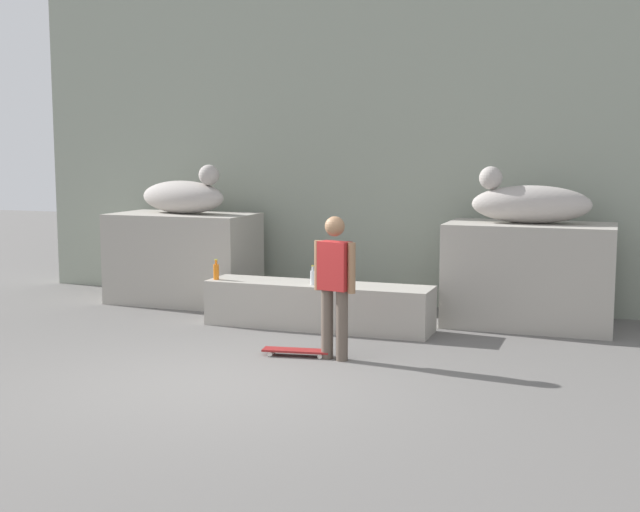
% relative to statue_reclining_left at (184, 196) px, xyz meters
% --- Properties ---
extents(ground_plane, '(40.00, 40.00, 0.00)m').
position_rel_statue_reclining_left_xyz_m(ground_plane, '(2.65, -3.93, -1.71)').
color(ground_plane, '#605E5B').
extents(facade_wall, '(11.56, 0.60, 5.79)m').
position_rel_statue_reclining_left_xyz_m(facade_wall, '(2.65, 1.23, 1.19)').
color(facade_wall, gray).
rests_on(facade_wall, ground_plane).
extents(pedestal_left, '(2.25, 1.24, 1.42)m').
position_rel_statue_reclining_left_xyz_m(pedestal_left, '(-0.04, 0.01, -1.00)').
color(pedestal_left, '#A39E93').
rests_on(pedestal_left, ground_plane).
extents(pedestal_right, '(2.25, 1.24, 1.42)m').
position_rel_statue_reclining_left_xyz_m(pedestal_right, '(5.33, 0.01, -1.00)').
color(pedestal_right, '#A39E93').
rests_on(pedestal_right, ground_plane).
extents(statue_reclining_left, '(1.68, 0.90, 0.78)m').
position_rel_statue_reclining_left_xyz_m(statue_reclining_left, '(0.00, 0.00, 0.00)').
color(statue_reclining_left, '#ACA49D').
rests_on(statue_reclining_left, pedestal_left).
extents(statue_reclining_right, '(1.65, 0.71, 0.78)m').
position_rel_statue_reclining_left_xyz_m(statue_reclining_right, '(5.30, 0.00, 0.00)').
color(statue_reclining_right, '#ACA49D').
rests_on(statue_reclining_right, pedestal_right).
extents(ledge_block, '(3.13, 0.70, 0.62)m').
position_rel_statue_reclining_left_xyz_m(ledge_block, '(2.65, -1.11, -1.40)').
color(ledge_block, '#A39E93').
rests_on(ledge_block, ground_plane).
extents(skater, '(0.53, 0.27, 1.67)m').
position_rel_statue_reclining_left_xyz_m(skater, '(3.42, -2.68, -0.78)').
color(skater, brown).
rests_on(skater, ground_plane).
extents(skateboard, '(0.82, 0.31, 0.08)m').
position_rel_statue_reclining_left_xyz_m(skateboard, '(2.94, -2.69, -1.64)').
color(skateboard, maroon).
rests_on(skateboard, ground_plane).
extents(bottle_orange, '(0.08, 0.08, 0.29)m').
position_rel_statue_reclining_left_xyz_m(bottle_orange, '(1.19, -1.28, -0.97)').
color(bottle_orange, orange).
rests_on(bottle_orange, ledge_block).
extents(bottle_clear, '(0.06, 0.06, 0.26)m').
position_rel_statue_reclining_left_xyz_m(bottle_clear, '(2.62, -1.26, -0.98)').
color(bottle_clear, silver).
rests_on(bottle_clear, ledge_block).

